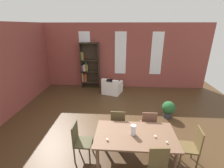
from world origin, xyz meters
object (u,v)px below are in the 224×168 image
(dining_chair_head_left, at_px, (80,140))
(dining_chair_far_left, at_px, (118,123))
(dining_chair_head_right, at_px, (192,146))
(bookshelf_tall, at_px, (89,66))
(vase_on_table, at_px, (133,130))
(dining_table, at_px, (135,137))
(potted_plant_by_shelf, at_px, (168,109))
(dining_chair_far_right, at_px, (148,125))
(armchair_white, at_px, (112,87))

(dining_chair_head_left, height_order, dining_chair_far_left, same)
(dining_chair_far_left, xyz_separation_m, dining_chair_head_right, (1.69, -0.74, 0.00))
(dining_chair_far_left, relative_size, bookshelf_tall, 0.42)
(bookshelf_tall, bearing_deg, vase_on_table, -67.32)
(dining_chair_head_left, xyz_separation_m, bookshelf_tall, (-0.73, 4.69, 0.60))
(dining_chair_head_left, bearing_deg, dining_table, -0.07)
(potted_plant_by_shelf, bearing_deg, vase_on_table, -124.34)
(vase_on_table, distance_m, bookshelf_tall, 5.09)
(dining_chair_far_right, bearing_deg, dining_chair_head_right, -40.32)
(dining_chair_head_left, bearing_deg, dining_chair_far_left, 40.04)
(dining_chair_head_right, height_order, bookshelf_tall, bookshelf_tall)
(dining_chair_far_left, bearing_deg, dining_chair_head_left, -139.96)
(vase_on_table, distance_m, dining_chair_head_left, 1.28)
(dining_chair_far_left, bearing_deg, armchair_white, 96.63)
(dining_chair_far_right, bearing_deg, armchair_white, 110.25)
(dining_chair_head_left, xyz_separation_m, dining_chair_head_right, (2.56, -0.01, 0.00))
(bookshelf_tall, distance_m, potted_plant_by_shelf, 4.35)
(dining_chair_head_right, xyz_separation_m, armchair_white, (-2.07, 3.98, -0.23))
(bookshelf_tall, relative_size, potted_plant_by_shelf, 3.77)
(dining_chair_head_right, bearing_deg, dining_table, 179.67)
(vase_on_table, bearing_deg, bookshelf_tall, 112.68)
(dining_table, height_order, dining_chair_head_right, dining_chair_head_right)
(dining_chair_head_left, relative_size, dining_chair_head_right, 1.00)
(dining_chair_head_right, relative_size, armchair_white, 0.95)
(vase_on_table, bearing_deg, dining_chair_head_left, 179.93)
(dining_chair_head_right, bearing_deg, armchair_white, 117.45)
(armchair_white, height_order, potted_plant_by_shelf, armchair_white)
(dining_chair_far_left, xyz_separation_m, potted_plant_by_shelf, (1.71, 1.25, -0.18))
(dining_chair_far_left, bearing_deg, dining_chair_head_right, -23.64)
(dining_chair_head_right, xyz_separation_m, potted_plant_by_shelf, (0.02, 1.99, -0.18))
(dining_chair_head_left, xyz_separation_m, dining_chair_far_left, (0.87, 0.73, 0.00))
(armchair_white, bearing_deg, potted_plant_by_shelf, -43.58)
(dining_chair_far_right, bearing_deg, dining_chair_head_left, -156.60)
(vase_on_table, xyz_separation_m, dining_chair_head_right, (1.33, -0.01, -0.35))
(dining_chair_far_right, height_order, dining_chair_head_left, same)
(dining_table, xyz_separation_m, armchair_white, (-0.79, 3.97, -0.39))
(potted_plant_by_shelf, bearing_deg, dining_chair_far_right, -125.53)
(bookshelf_tall, height_order, armchair_white, bookshelf_tall)
(dining_table, bearing_deg, armchair_white, 101.21)
(dining_chair_far_right, height_order, potted_plant_by_shelf, dining_chair_far_right)
(dining_table, xyz_separation_m, dining_chair_head_left, (-1.28, 0.00, -0.15))
(dining_chair_far_left, xyz_separation_m, armchair_white, (-0.38, 3.24, -0.23))
(dining_chair_far_right, relative_size, dining_chair_head_right, 1.00)
(dining_table, bearing_deg, dining_chair_far_left, 119.26)
(dining_table, relative_size, bookshelf_tall, 0.80)
(dining_chair_far_right, height_order, dining_chair_head_right, same)
(bookshelf_tall, bearing_deg, dining_chair_far_left, -67.96)
(dining_chair_head_right, bearing_deg, dining_chair_head_left, 179.80)
(bookshelf_tall, bearing_deg, dining_chair_far_right, -58.55)
(dining_table, bearing_deg, dining_chair_far_right, 60.87)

